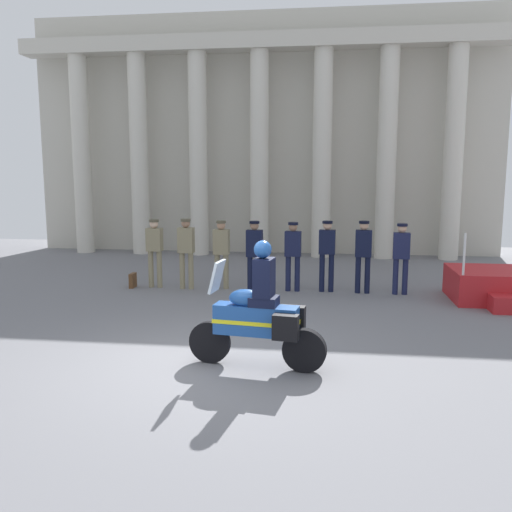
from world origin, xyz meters
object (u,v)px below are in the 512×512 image
Objects in this scene: officer_in_row_1 at (186,248)px; officer_in_row_0 at (155,247)px; officer_in_row_5 at (327,250)px; officer_in_row_7 at (401,253)px; briefcase_on_ground at (133,280)px; officer_in_row_2 at (221,249)px; officer_in_row_4 at (293,251)px; reviewing_stand at (510,287)px; officer_in_row_6 at (363,251)px; motorcycle_with_rider at (261,315)px; officer_in_row_3 at (254,250)px.

officer_in_row_0 is at bearing -1.63° from officer_in_row_1.
officer_in_row_5 is 1.02× the size of officer_in_row_7.
officer_in_row_2 is at bearing 4.28° from briefcase_on_ground.
briefcase_on_ground is (-3.98, -0.12, -0.81)m from officer_in_row_4.
officer_in_row_1 reaches higher than briefcase_on_ground.
briefcase_on_ground is (-6.51, -0.08, -0.81)m from officer_in_row_7.
officer_in_row_1 is 1.01× the size of officer_in_row_5.
officer_in_row_4 is at bearing 174.85° from reviewing_stand.
officer_in_row_5 reaches higher than officer_in_row_2.
briefcase_on_ground is (-4.79, -0.16, -0.83)m from officer_in_row_5.
motorcycle_with_rider is at bearing 75.21° from officer_in_row_6.
officer_in_row_0 reaches higher than officer_in_row_4.
officer_in_row_2 is 2.38m from briefcase_on_ground.
officer_in_row_5 is at bearing -172.66° from officer_in_row_3.
officer_in_row_2 is at bearing 3.04° from officer_in_row_6.
reviewing_stand is 1.50× the size of officer_in_row_3.
officer_in_row_0 is at bearing 2.83° from officer_in_row_3.
officer_in_row_0 is at bearing 6.07° from officer_in_row_2.
briefcase_on_ground is (-1.38, -0.02, -0.84)m from officer_in_row_1.
reviewing_stand reaches higher than briefcase_on_ground.
officer_in_row_5 is 0.99× the size of officer_in_row_6.
officer_in_row_5 is at bearing 0.83° from officer_in_row_6.
officer_in_row_1 is 1.02× the size of officer_in_row_3.
officer_in_row_2 is (1.67, 0.06, -0.01)m from officer_in_row_0.
officer_in_row_5 reaches higher than officer_in_row_3.
officer_in_row_2 is 2.57m from officer_in_row_5.
officer_in_row_6 reaches higher than briefcase_on_ground.
officer_in_row_4 is 0.81m from officer_in_row_5.
officer_in_row_4 is 4.64× the size of briefcase_on_ground.
motorcycle_with_rider is at bearing 125.97° from officer_in_row_0.
officer_in_row_2 is at bearing -65.23° from motorcycle_with_rider.
officer_in_row_3 reaches higher than officer_in_row_2.
officer_in_row_7 is 5.89m from motorcycle_with_rider.
officer_in_row_2 is at bearing -3.62° from officer_in_row_3.
officer_in_row_0 is 1.67m from officer_in_row_2.
officer_in_row_3 is 3.46m from officer_in_row_7.
officer_in_row_1 is at bearing 177.37° from reviewing_stand.
officer_in_row_5 is at bearing -175.32° from officer_in_row_0.
reviewing_stand is 1.47× the size of officer_in_row_6.
officer_in_row_7 is 6.56m from briefcase_on_ground.
officer_in_row_7 is at bearing -178.14° from officer_in_row_6.
officer_in_row_3 is at bearing 4.36° from officer_in_row_7.
officer_in_row_4 is at bearing 3.74° from officer_in_row_6.
briefcase_on_ground is at bearing 8.19° from officer_in_row_2.
officer_in_row_3 is 1.74m from officer_in_row_5.
officer_in_row_3 is 0.98× the size of officer_in_row_6.
motorcycle_with_rider is at bearing 83.93° from officer_in_row_5.
motorcycle_with_rider reaches higher than officer_in_row_4.
officer_in_row_7 is at bearing -176.90° from officer_in_row_4.
briefcase_on_ground is (-3.85, 5.17, -0.61)m from motorcycle_with_rider.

